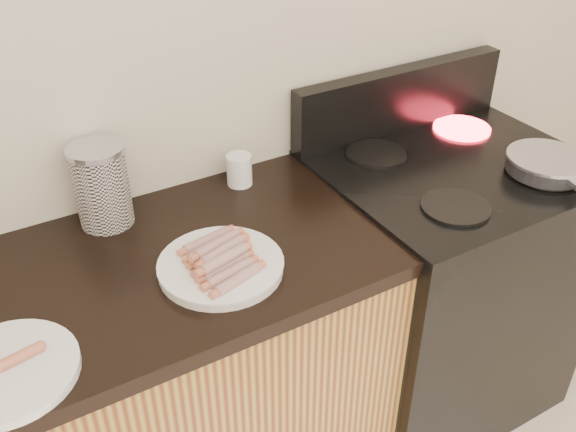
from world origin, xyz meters
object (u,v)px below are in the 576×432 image
frying_pan (547,164)px  mug (239,170)px  canister (102,186)px  side_plate (7,372)px  main_plate (221,267)px  stove (438,286)px

frying_pan → mug: mug is taller
canister → side_plate: bearing=-127.9°
main_plate → side_plate: same height
frying_pan → canister: size_ratio=1.80×
stove → frying_pan: bearing=-43.8°
side_plate → mug: bearing=30.5°
stove → side_plate: bearing=-172.7°
frying_pan → mug: (-0.76, 0.41, -0.00)m
stove → canister: 1.14m
main_plate → canister: canister is taller
stove → canister: (-0.96, 0.24, 0.55)m
stove → frying_pan: frying_pan is taller
mug → side_plate: bearing=-149.5°
frying_pan → mug: size_ratio=4.38×
stove → main_plate: bearing=-174.1°
stove → mug: (-0.59, 0.24, 0.49)m
canister → mug: (0.38, -0.00, -0.06)m
mug → stove: bearing=-22.6°
frying_pan → canister: (-1.13, 0.41, 0.06)m
frying_pan → main_plate: size_ratio=1.35×
canister → frying_pan: bearing=-19.9°
frying_pan → canister: bearing=175.9°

